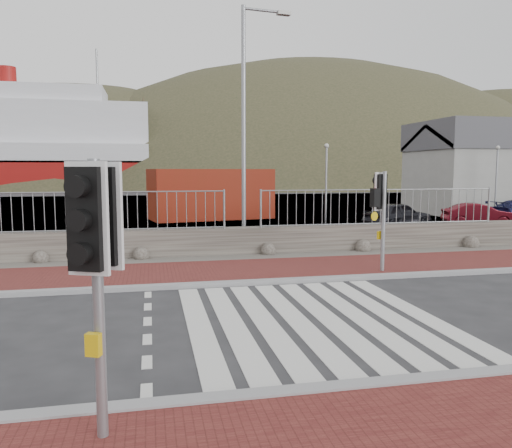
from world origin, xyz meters
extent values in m
plane|color=#28282B|center=(0.00, 0.00, 0.00)|extent=(220.00, 220.00, 0.00)
cube|color=maroon|center=(0.00, 4.50, 0.04)|extent=(40.00, 3.00, 0.08)
cube|color=gray|center=(0.00, -3.00, 0.05)|extent=(40.00, 0.25, 0.12)
cube|color=gray|center=(0.00, 3.00, 0.05)|extent=(40.00, 0.25, 0.12)
cube|color=silver|center=(-2.10, 0.00, 0.01)|extent=(0.42, 5.60, 0.01)
cube|color=silver|center=(-1.50, 0.00, 0.01)|extent=(0.42, 5.60, 0.01)
cube|color=silver|center=(-0.90, 0.00, 0.01)|extent=(0.42, 5.60, 0.01)
cube|color=silver|center=(-0.30, 0.00, 0.01)|extent=(0.42, 5.60, 0.01)
cube|color=silver|center=(0.30, 0.00, 0.01)|extent=(0.42, 5.60, 0.01)
cube|color=silver|center=(0.90, 0.00, 0.01)|extent=(0.42, 5.60, 0.01)
cube|color=silver|center=(1.50, 0.00, 0.01)|extent=(0.42, 5.60, 0.01)
cube|color=silver|center=(2.10, 0.00, 0.01)|extent=(0.42, 5.60, 0.01)
cube|color=#59544C|center=(0.00, 6.50, 0.03)|extent=(40.00, 1.50, 0.06)
cube|color=#48413B|center=(0.00, 7.30, 0.45)|extent=(40.00, 0.60, 0.90)
cylinder|color=gray|center=(-4.80, 7.15, 2.10)|extent=(8.40, 0.04, 0.04)
cylinder|color=gray|center=(-0.60, 7.15, 1.50)|extent=(0.07, 0.07, 1.20)
cylinder|color=gray|center=(4.80, 7.15, 2.10)|extent=(8.40, 0.04, 0.04)
cylinder|color=gray|center=(0.60, 7.15, 1.50)|extent=(0.07, 0.07, 1.20)
cylinder|color=gray|center=(9.00, 7.15, 1.50)|extent=(0.07, 0.07, 1.20)
cube|color=#4C4C4F|center=(0.00, 27.90, 0.00)|extent=(120.00, 40.00, 0.50)
cube|color=#3F4C54|center=(0.00, 62.90, 0.00)|extent=(220.00, 50.00, 0.05)
cube|color=silver|center=(-18.00, 67.90, 9.00)|extent=(30.00, 12.00, 6.00)
cube|color=silver|center=(-18.00, 67.90, 13.00)|extent=(18.00, 10.00, 2.50)
cylinder|color=maroon|center=(-22.00, 67.90, 15.50)|extent=(2.40, 2.40, 3.00)
cylinder|color=gray|center=(-10.00, 67.90, 17.00)|extent=(0.30, 0.30, 6.00)
cube|color=#9E9E99|center=(20.00, 19.90, 2.00)|extent=(12.00, 6.00, 4.00)
cube|color=#4C4C51|center=(20.00, 19.90, 4.90)|extent=(12.20, 6.20, 1.80)
ellipsoid|color=#2F321E|center=(-15.00, 87.90, -20.00)|extent=(106.40, 68.40, 76.00)
ellipsoid|color=#2F321E|center=(30.00, 87.90, -26.00)|extent=(140.00, 90.00, 100.00)
ellipsoid|color=#2F321E|center=(75.00, 87.90, -20.00)|extent=(112.00, 72.00, 80.00)
cylinder|color=gray|center=(-3.42, -3.59, 1.43)|extent=(0.11, 0.11, 2.87)
cube|color=gold|center=(-3.42, -3.59, 1.08)|extent=(0.16, 0.13, 0.23)
cube|color=black|center=(-3.42, -3.59, 2.31)|extent=(0.47, 0.39, 1.08)
sphere|color=red|center=(-3.42, -3.59, 2.61)|extent=(0.15, 0.15, 0.15)
cylinder|color=gray|center=(3.15, 3.58, 1.37)|extent=(0.11, 0.11, 2.73)
cube|color=gold|center=(3.15, 3.58, 1.02)|extent=(0.16, 0.12, 0.21)
cube|color=black|center=(3.15, 3.58, 2.20)|extent=(0.45, 0.36, 1.02)
sphere|color=red|center=(3.15, 3.58, 2.49)|extent=(0.15, 0.15, 0.15)
cube|color=black|center=(2.83, 3.46, 2.05)|extent=(0.26, 0.22, 0.49)
cylinder|color=gray|center=(0.22, 8.10, 4.07)|extent=(0.14, 0.14, 8.14)
cylinder|color=gray|center=(0.92, 8.19, 8.04)|extent=(1.43, 0.26, 0.09)
cube|color=beige|center=(1.63, 8.27, 8.02)|extent=(0.48, 0.28, 0.12)
cube|color=maroon|center=(0.48, 19.77, 1.41)|extent=(7.20, 4.09, 2.82)
imported|color=black|center=(8.80, 13.49, 0.62)|extent=(3.90, 2.54, 1.24)
imported|color=#510B14|center=(13.10, 13.29, 0.56)|extent=(3.60, 2.13, 1.12)
camera|label=1|loc=(-2.90, -8.60, 2.76)|focal=35.00mm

